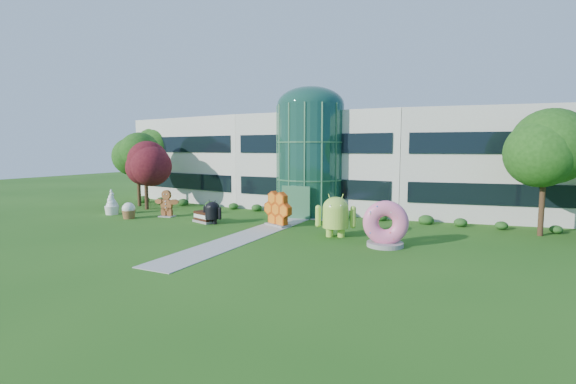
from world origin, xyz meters
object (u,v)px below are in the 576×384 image
at_px(android_black, 212,211).
at_px(gingerbread, 167,203).
at_px(donut, 385,223).
at_px(android_green, 336,213).

xyz_separation_m(android_black, gingerbread, (-5.66, 1.09, 0.14)).
xyz_separation_m(android_black, donut, (14.07, -1.61, 0.39)).
distance_m(android_green, gingerbread, 16.13).
xyz_separation_m(donut, gingerbread, (-19.73, 2.70, -0.25)).
xyz_separation_m(android_green, gingerbread, (-16.06, 1.40, -0.42)).
height_order(android_green, donut, android_green).
relative_size(android_black, donut, 0.73).
relative_size(android_black, gingerbread, 0.82).
bearing_deg(gingerbread, android_green, -12.44).
height_order(android_black, donut, donut).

